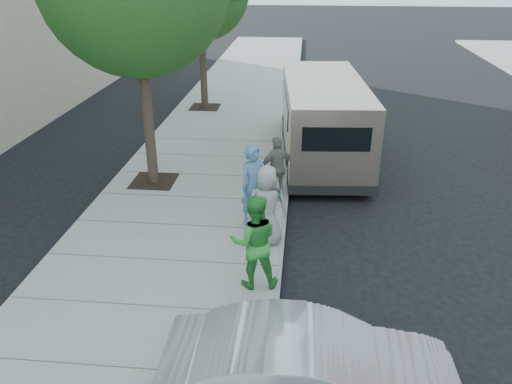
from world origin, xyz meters
TOP-DOWN VIEW (x-y plane):
  - ground at (0.00, 0.00)m, footprint 120.00×120.00m
  - sidewalk at (-1.00, 0.00)m, footprint 5.00×60.00m
  - curb_face at (1.44, 0.00)m, footprint 0.12×60.00m
  - parking_meter at (1.25, -0.63)m, footprint 0.28×0.12m
  - van at (2.40, 4.97)m, footprint 2.75×6.92m
  - sedan at (2.05, -4.88)m, footprint 4.17×1.51m
  - person_officer at (0.74, 0.25)m, footprint 0.84×0.80m
  - person_green_shirt at (0.99, -2.15)m, footprint 1.01×0.84m
  - person_gray_shirt at (1.10, -0.59)m, footprint 0.94×0.68m
  - person_striped_polo at (1.20, 1.67)m, footprint 1.06×0.79m

SIDE VIEW (x-z plane):
  - ground at x=0.00m, z-range 0.00..0.00m
  - sidewalk at x=-1.00m, z-range 0.00..0.15m
  - curb_face at x=1.44m, z-range -0.01..0.15m
  - sedan at x=2.05m, z-range 0.00..1.37m
  - person_striped_polo at x=1.20m, z-range 0.15..1.82m
  - person_gray_shirt at x=1.10m, z-range 0.15..1.95m
  - person_green_shirt at x=0.99m, z-range 0.15..2.02m
  - parking_meter at x=1.25m, z-range 0.45..1.78m
  - person_officer at x=0.74m, z-range 0.15..2.09m
  - van at x=2.40m, z-range 0.07..2.59m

